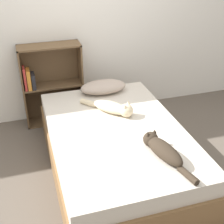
% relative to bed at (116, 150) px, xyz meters
% --- Properties ---
extents(ground_plane, '(8.00, 8.00, 0.00)m').
position_rel_bed_xyz_m(ground_plane, '(0.00, 0.00, -0.25)').
color(ground_plane, brown).
extents(wall_back, '(8.00, 0.06, 2.50)m').
position_rel_bed_xyz_m(wall_back, '(0.00, 1.33, 1.00)').
color(wall_back, white).
rests_on(wall_back, ground_plane).
extents(bed, '(1.27, 1.93, 0.50)m').
position_rel_bed_xyz_m(bed, '(0.00, 0.00, 0.00)').
color(bed, brown).
rests_on(bed, ground_plane).
extents(pillow, '(0.53, 0.30, 0.14)m').
position_rel_bed_xyz_m(pillow, '(0.09, 0.78, 0.32)').
color(pillow, '#B29E8E').
rests_on(pillow, bed).
extents(cat_light, '(0.47, 0.51, 0.16)m').
position_rel_bed_xyz_m(cat_light, '(0.06, 0.29, 0.31)').
color(cat_light, beige).
rests_on(cat_light, bed).
extents(cat_dark, '(0.24, 0.64, 0.15)m').
position_rel_bed_xyz_m(cat_dark, '(0.23, -0.51, 0.32)').
color(cat_dark, '#33281E').
rests_on(cat_dark, bed).
extents(bookshelf, '(0.72, 0.26, 1.00)m').
position_rel_bed_xyz_m(bookshelf, '(-0.47, 1.20, 0.27)').
color(bookshelf, brown).
rests_on(bookshelf, ground_plane).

